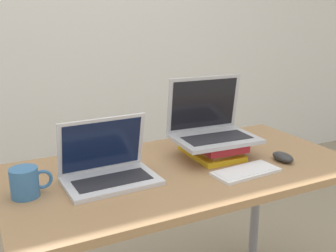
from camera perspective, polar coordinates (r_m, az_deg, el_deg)
name	(u,v)px	position (r m, az deg, el deg)	size (l,w,h in m)	color
wall_back	(75,17)	(3.02, -13.32, 15.10)	(8.00, 0.05, 2.70)	silver
desk	(183,187)	(1.64, 2.19, -8.86)	(1.41, 0.72, 0.78)	#9E754C
laptop_left	(108,168)	(1.47, -8.67, -6.11)	(0.34, 0.24, 0.23)	silver
book_stack	(214,147)	(1.72, 6.70, -3.11)	(0.21, 0.28, 0.08)	gold
laptop_on_books	(211,127)	(1.70, 6.30, -0.09)	(0.36, 0.27, 0.26)	#B2B2B7
wireless_keyboard	(246,172)	(1.56, 11.23, -6.52)	(0.28, 0.14, 0.01)	white
mouse	(283,157)	(1.72, 16.34, -4.34)	(0.06, 0.11, 0.04)	#2D2D2D
mug	(26,182)	(1.42, -19.97, -7.70)	(0.14, 0.09, 0.10)	teal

